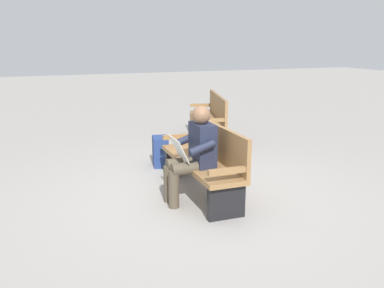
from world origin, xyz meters
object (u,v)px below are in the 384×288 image
bench_near (205,159)px  bench_far (210,117)px  person_seated (194,152)px  backpack (161,152)px

bench_near → bench_far: same height
person_seated → backpack: person_seated is taller
person_seated → bench_near: bearing=-48.1°
bench_near → bench_far: bearing=-24.0°
person_seated → bench_far: 3.18m
bench_near → backpack: bearing=9.2°
bench_near → person_seated: size_ratio=1.54×
bench_near → bench_far: 2.89m
bench_near → bench_far: size_ratio=0.97×
person_seated → bench_far: person_seated is taller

